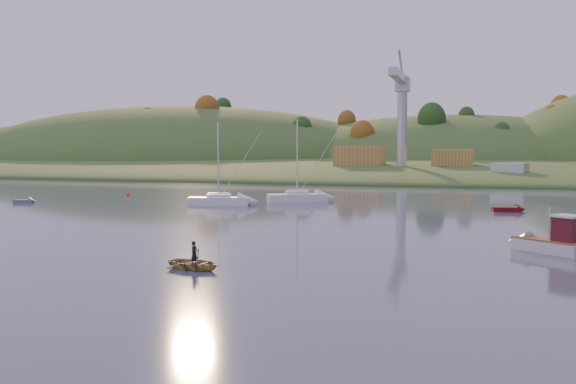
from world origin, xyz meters
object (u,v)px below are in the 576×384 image
(sailboat_near, at_px, (297,197))
(grey_dinghy, at_px, (28,201))
(fishing_boat, at_px, (544,240))
(red_tender, at_px, (513,209))
(canoe, at_px, (194,264))
(sailboat_far, at_px, (219,200))

(sailboat_near, height_order, grey_dinghy, sailboat_near)
(fishing_boat, bearing_deg, red_tender, -50.11)
(canoe, height_order, red_tender, red_tender)
(sailboat_far, height_order, red_tender, sailboat_far)
(grey_dinghy, bearing_deg, fishing_boat, -37.83)
(red_tender, bearing_deg, sailboat_near, 157.48)
(sailboat_far, xyz_separation_m, grey_dinghy, (-25.11, -3.76, -0.47))
(fishing_boat, distance_m, sailboat_near, 42.55)
(sailboat_near, bearing_deg, canoe, -109.92)
(sailboat_far, bearing_deg, grey_dinghy, 173.53)
(fishing_boat, bearing_deg, sailboat_far, 2.68)
(fishing_boat, height_order, red_tender, fishing_boat)
(canoe, height_order, grey_dinghy, grey_dinghy)
(red_tender, bearing_deg, sailboat_far, 171.43)
(fishing_boat, height_order, grey_dinghy, fishing_boat)
(sailboat_near, distance_m, red_tender, 26.99)
(canoe, bearing_deg, red_tender, -12.96)
(fishing_boat, xyz_separation_m, canoe, (-20.98, -12.82, -0.45))
(red_tender, bearing_deg, grey_dinghy, 173.49)
(fishing_boat, xyz_separation_m, sailboat_far, (-35.25, 25.81, -0.12))
(grey_dinghy, bearing_deg, canoe, -59.29)
(red_tender, height_order, grey_dinghy, red_tender)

